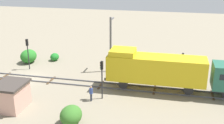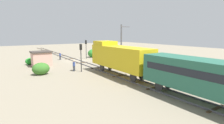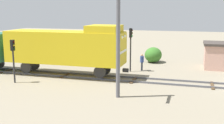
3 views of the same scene
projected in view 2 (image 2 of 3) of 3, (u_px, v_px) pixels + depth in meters
The scene contains 15 objects.
ground_plane at pixel (76, 61), 37.99m from camera, with size 117.20×117.20×0.00m, color gray.
railway_track at pixel (76, 60), 37.98m from camera, with size 2.40×78.13×0.16m.
locomotive at pixel (119, 56), 24.25m from camera, with size 2.90×11.60×4.60m.
passenger_car_leading at pixel (221, 79), 13.31m from camera, with size 2.84×14.00×3.66m.
traffic_signal_near at pixel (86, 46), 40.42m from camera, with size 0.32×0.34×4.34m.
traffic_signal_mid at pixel (81, 53), 26.72m from camera, with size 0.32×0.34×4.32m.
traffic_signal_far at pixel (154, 59), 23.63m from camera, with size 0.32×0.34×3.65m.
worker_near_track at pixel (60, 55), 39.16m from camera, with size 0.38×0.38×1.70m.
worker_by_signal at pixel (74, 65), 27.45m from camera, with size 0.38×0.38×1.70m.
catenary_mast at pixel (122, 44), 31.96m from camera, with size 1.94×0.28×7.49m.
relay_hut at pixel (41, 59), 31.69m from camera, with size 3.50×2.90×2.74m.
bush_near at pixel (106, 56), 41.58m from camera, with size 1.56×1.28×1.13m, color #1E7426.
bush_mid at pixel (93, 53), 43.34m from camera, with size 2.75×2.25×2.00m, color #287626.
bush_far at pixel (30, 61), 33.14m from camera, with size 1.80×1.48×1.31m, color #208626.
bush_back at pixel (41, 69), 25.22m from camera, with size 2.43×1.99×1.77m, color #366D26.
Camera 2 is at (14.06, 35.67, 5.99)m, focal length 28.00 mm.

